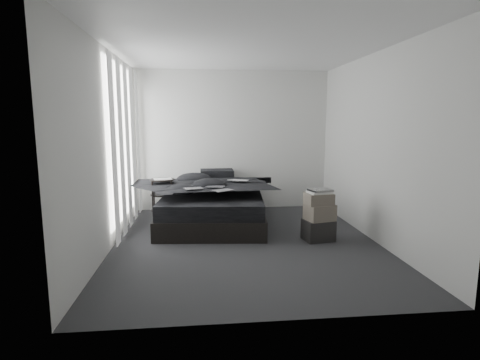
{
  "coord_description": "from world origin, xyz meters",
  "views": [
    {
      "loc": [
        -0.6,
        -4.98,
        1.66
      ],
      "look_at": [
        0.0,
        0.8,
        0.75
      ],
      "focal_mm": 28.0,
      "sensor_mm": 36.0,
      "label": 1
    }
  ],
  "objects": [
    {
      "name": "pillow_lower",
      "position": [
        -0.39,
        1.84,
        0.58
      ],
      "size": [
        0.67,
        0.49,
        0.14
      ],
      "primitive_type": "cube",
      "rotation": [
        0.0,
        0.0,
        -0.09
      ],
      "color": "black",
      "rests_on": "mattress"
    },
    {
      "name": "box_mid",
      "position": [
        1.04,
        -0.02,
        0.41
      ],
      "size": [
        0.43,
        0.38,
        0.22
      ],
      "primitive_type": "cube",
      "rotation": [
        0.0,
        0.0,
        0.25
      ],
      "color": "#685E52",
      "rests_on": "box_lower"
    },
    {
      "name": "wall_back",
      "position": [
        0.0,
        2.1,
        1.3
      ],
      "size": [
        3.6,
        0.01,
        2.6
      ],
      "primitive_type": "cube",
      "color": "silver",
      "rests_on": "ground"
    },
    {
      "name": "floor",
      "position": [
        0.0,
        0.0,
        0.0
      ],
      "size": [
        3.6,
        4.2,
        0.01
      ],
      "primitive_type": "cube",
      "color": "#2E2E31",
      "rests_on": "ground"
    },
    {
      "name": "art_book_white",
      "position": [
        1.03,
        -0.01,
        0.69
      ],
      "size": [
        0.34,
        0.29,
        0.03
      ],
      "primitive_type": "cube",
      "rotation": [
        0.0,
        0.0,
        0.18
      ],
      "color": "silver",
      "rests_on": "box_upper"
    },
    {
      "name": "box_upper",
      "position": [
        1.02,
        -0.02,
        0.6
      ],
      "size": [
        0.39,
        0.33,
        0.16
      ],
      "primitive_type": "cube",
      "rotation": [
        0.0,
        0.0,
        0.12
      ],
      "color": "#685E52",
      "rests_on": "box_mid"
    },
    {
      "name": "wall_front",
      "position": [
        0.0,
        -2.1,
        1.3
      ],
      "size": [
        3.6,
        0.01,
        2.6
      ],
      "primitive_type": "cube",
      "color": "silver",
      "rests_on": "ground"
    },
    {
      "name": "curtain_left",
      "position": [
        -1.73,
        0.9,
        1.28
      ],
      "size": [
        0.06,
        2.12,
        2.48
      ],
      "primitive_type": "cube",
      "color": "white",
      "rests_on": "wall_left"
    },
    {
      "name": "comic_b",
      "position": [
        -0.4,
        0.61,
        0.77
      ],
      "size": [
        0.31,
        0.25,
        0.01
      ],
      "primitive_type": "cube",
      "rotation": [
        0.0,
        0.0,
        -0.3
      ],
      "color": "black",
      "rests_on": "duvet"
    },
    {
      "name": "duvet",
      "position": [
        -0.42,
        0.97,
        0.64
      ],
      "size": [
        1.71,
        1.94,
        0.25
      ],
      "primitive_type": "imported",
      "rotation": [
        0.0,
        0.0,
        -0.09
      ],
      "color": "black",
      "rests_on": "mattress"
    },
    {
      "name": "wall_left",
      "position": [
        -1.8,
        0.0,
        1.3
      ],
      "size": [
        0.01,
        4.2,
        2.6
      ],
      "primitive_type": "cube",
      "color": "silver",
      "rests_on": "ground"
    },
    {
      "name": "comic_a",
      "position": [
        -0.72,
        0.48,
        0.76
      ],
      "size": [
        0.31,
        0.24,
        0.01
      ],
      "primitive_type": "cube",
      "rotation": [
        0.0,
        0.0,
        0.29
      ],
      "color": "black",
      "rests_on": "duvet"
    },
    {
      "name": "ceiling",
      "position": [
        0.0,
        0.0,
        2.6
      ],
      "size": [
        3.6,
        4.2,
        0.01
      ],
      "primitive_type": "cube",
      "color": "white",
      "rests_on": "ground"
    },
    {
      "name": "floor_books",
      "position": [
        -1.06,
        1.23,
        0.06
      ],
      "size": [
        0.18,
        0.21,
        0.12
      ],
      "primitive_type": "cube",
      "rotation": [
        0.0,
        0.0,
        -0.4
      ],
      "color": "black",
      "rests_on": "floor"
    },
    {
      "name": "window_left",
      "position": [
        -1.78,
        0.9,
        1.35
      ],
      "size": [
        0.02,
        2.0,
        2.3
      ],
      "primitive_type": "cube",
      "color": "white",
      "rests_on": "wall_left"
    },
    {
      "name": "bed",
      "position": [
        -0.41,
        1.02,
        0.14
      ],
      "size": [
        1.78,
        2.25,
        0.29
      ],
      "primitive_type": "cube",
      "rotation": [
        0.0,
        0.0,
        -0.09
      ],
      "color": "black",
      "rests_on": "floor"
    },
    {
      "name": "pillow_upper",
      "position": [
        -0.32,
        1.81,
        0.72
      ],
      "size": [
        0.6,
        0.42,
        0.13
      ],
      "primitive_type": "cube",
      "rotation": [
        0.0,
        0.0,
        0.01
      ],
      "color": "black",
      "rests_on": "pillow_lower"
    },
    {
      "name": "laptop",
      "position": [
        -0.02,
        1.04,
        0.77
      ],
      "size": [
        0.4,
        0.33,
        0.03
      ],
      "primitive_type": "imported",
      "rotation": [
        0.0,
        0.0,
        -0.41
      ],
      "color": "silver",
      "rests_on": "duvet"
    },
    {
      "name": "box_lower",
      "position": [
        1.03,
        -0.01,
        0.15
      ],
      "size": [
        0.45,
        0.38,
        0.29
      ],
      "primitive_type": "cube",
      "rotation": [
        0.0,
        0.0,
        0.18
      ],
      "color": "black",
      "rests_on": "floor"
    },
    {
      "name": "wall_right",
      "position": [
        1.8,
        0.0,
        1.3
      ],
      "size": [
        0.01,
        4.2,
        2.6
      ],
      "primitive_type": "cube",
      "color": "silver",
      "rests_on": "ground"
    },
    {
      "name": "papers",
      "position": [
        -1.23,
        1.12,
        0.73
      ],
      "size": [
        0.32,
        0.26,
        0.01
      ],
      "primitive_type": "cube",
      "rotation": [
        0.0,
        0.0,
        0.22
      ],
      "color": "white",
      "rests_on": "side_stand"
    },
    {
      "name": "side_stand",
      "position": [
        -1.24,
        1.13,
        0.36
      ],
      "size": [
        0.41,
        0.41,
        0.73
      ],
      "primitive_type": "cylinder",
      "rotation": [
        0.0,
        0.0,
        0.05
      ],
      "color": "black",
      "rests_on": "floor"
    },
    {
      "name": "art_book_snake",
      "position": [
        1.04,
        -0.02,
        0.72
      ],
      "size": [
        0.35,
        0.31,
        0.03
      ],
      "primitive_type": "cube",
      "rotation": [
        0.0,
        0.0,
        0.28
      ],
      "color": "silver",
      "rests_on": "art_book_white"
    },
    {
      "name": "mattress",
      "position": [
        -0.41,
        1.02,
        0.4
      ],
      "size": [
        1.72,
        2.18,
        0.23
      ],
      "primitive_type": "cube",
      "rotation": [
        0.0,
        0.0,
        -0.09
      ],
      "color": "black",
      "rests_on": "bed"
    },
    {
      "name": "comic_c",
      "position": [
        -0.3,
        0.29,
        0.77
      ],
      "size": [
        0.32,
        0.28,
        0.01
      ],
      "primitive_type": "cube",
      "rotation": [
        0.0,
        0.0,
        0.52
      ],
      "color": "black",
      "rests_on": "duvet"
    }
  ]
}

